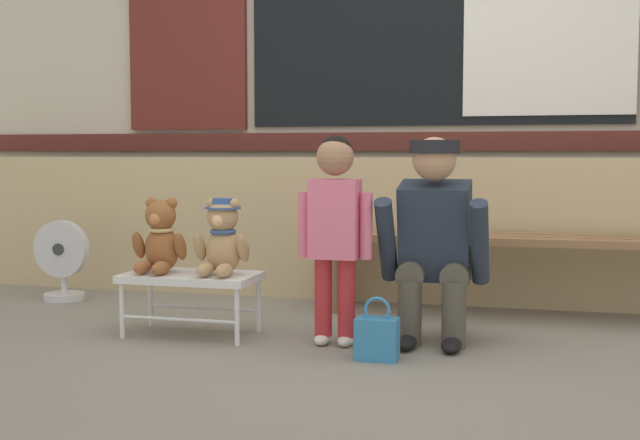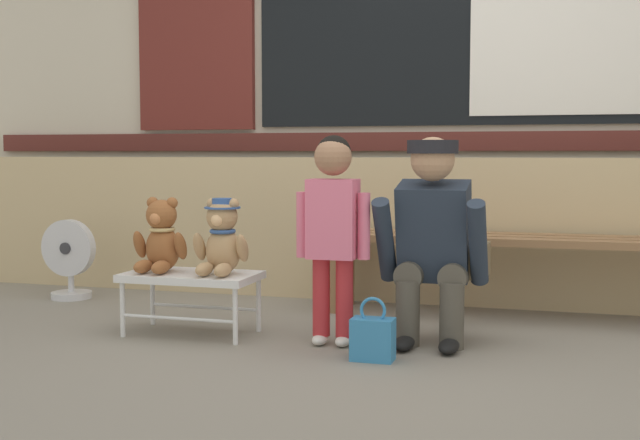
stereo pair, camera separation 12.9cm
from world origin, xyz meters
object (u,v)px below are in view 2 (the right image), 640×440
(teddy_bear_plain, at_px, (161,238))
(floor_fan, at_px, (69,259))
(teddy_bear_with_hat, at_px, (222,238))
(adult_crouching, at_px, (435,240))
(wooden_bench_long, at_px, (519,248))
(small_display_bench, at_px, (191,280))
(handbag_on_ground, at_px, (373,338))
(child_standing, at_px, (333,216))

(teddy_bear_plain, bearing_deg, floor_fan, 145.04)
(teddy_bear_with_hat, distance_m, adult_crouching, 1.01)
(teddy_bear_plain, xyz_separation_m, adult_crouching, (1.32, 0.14, 0.02))
(wooden_bench_long, xyz_separation_m, small_display_bench, (-1.49, -0.86, -0.11))
(teddy_bear_with_hat, height_order, handbag_on_ground, teddy_bear_with_hat)
(teddy_bear_plain, bearing_deg, adult_crouching, 5.86)
(small_display_bench, height_order, handbag_on_ground, small_display_bench)
(teddy_bear_plain, distance_m, adult_crouching, 1.33)
(small_display_bench, xyz_separation_m, teddy_bear_with_hat, (0.16, 0.00, 0.21))
(wooden_bench_long, distance_m, adult_crouching, 0.80)
(teddy_bear_plain, height_order, teddy_bear_with_hat, same)
(small_display_bench, bearing_deg, child_standing, -1.65)
(teddy_bear_with_hat, xyz_separation_m, child_standing, (0.56, -0.02, 0.12))
(wooden_bench_long, height_order, adult_crouching, adult_crouching)
(teddy_bear_plain, distance_m, child_standing, 0.89)
(handbag_on_ground, bearing_deg, child_standing, 136.46)
(small_display_bench, xyz_separation_m, adult_crouching, (1.16, 0.14, 0.21))
(wooden_bench_long, xyz_separation_m, adult_crouching, (-0.33, -0.72, 0.11))
(handbag_on_ground, bearing_deg, teddy_bear_plain, 167.39)
(adult_crouching, height_order, floor_fan, adult_crouching)
(adult_crouching, xyz_separation_m, floor_fan, (-2.29, 0.54, -0.24))
(adult_crouching, bearing_deg, teddy_bear_with_hat, -172.33)
(small_display_bench, distance_m, floor_fan, 1.32)
(handbag_on_ground, bearing_deg, floor_fan, 156.04)
(small_display_bench, relative_size, child_standing, 0.67)
(teddy_bear_with_hat, distance_m, child_standing, 0.57)
(wooden_bench_long, relative_size, teddy_bear_plain, 5.78)
(teddy_bear_plain, xyz_separation_m, floor_fan, (-0.97, 0.68, -0.23))
(teddy_bear_plain, relative_size, handbag_on_ground, 1.34)
(teddy_bear_plain, bearing_deg, wooden_bench_long, 27.43)
(teddy_bear_with_hat, relative_size, child_standing, 0.38)
(floor_fan, bearing_deg, teddy_bear_plain, -34.96)
(wooden_bench_long, relative_size, handbag_on_ground, 7.72)
(teddy_bear_with_hat, bearing_deg, wooden_bench_long, 32.75)
(wooden_bench_long, distance_m, child_standing, 1.19)
(adult_crouching, bearing_deg, wooden_bench_long, 65.25)
(small_display_bench, relative_size, adult_crouching, 0.67)
(teddy_bear_with_hat, distance_m, floor_fan, 1.47)
(teddy_bear_plain, xyz_separation_m, teddy_bear_with_hat, (0.32, 0.00, 0.01))
(child_standing, bearing_deg, adult_crouching, 19.60)
(small_display_bench, relative_size, handbag_on_ground, 2.35)
(wooden_bench_long, relative_size, adult_crouching, 2.21)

